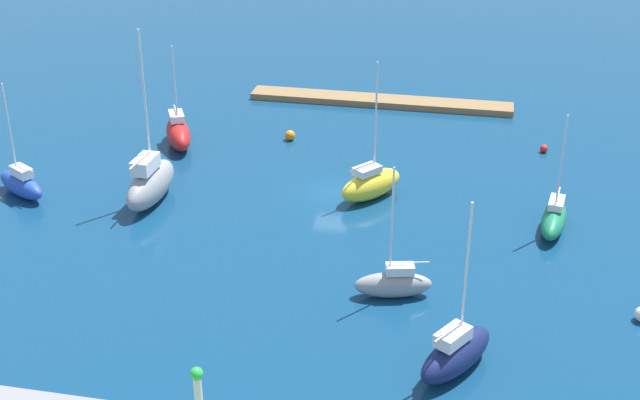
{
  "coord_description": "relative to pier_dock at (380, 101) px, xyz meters",
  "views": [
    {
      "loc": [
        -10.42,
        55.91,
        27.78
      ],
      "look_at": [
        0.0,
        4.28,
        1.5
      ],
      "focal_mm": 48.32,
      "sensor_mm": 36.0,
      "label": 1
    }
  ],
  "objects": [
    {
      "name": "water",
      "position": [
        0.93,
        19.5,
        -0.29
      ],
      "size": [
        160.0,
        160.0,
        0.0
      ],
      "primitive_type": "plane",
      "color": "navy",
      "rests_on": "ground"
    },
    {
      "name": "pier_dock",
      "position": [
        0.0,
        0.0,
        0.0
      ],
      "size": [
        24.35,
        2.55,
        0.58
      ],
      "primitive_type": "cube",
      "color": "olive",
      "rests_on": "ground"
    },
    {
      "name": "harbor_beacon",
      "position": [
        1.43,
        47.74,
        3.38
      ],
      "size": [
        0.56,
        0.56,
        3.73
      ],
      "color": "silver",
      "rests_on": "breakwater"
    },
    {
      "name": "sailboat_gray_outer_mooring",
      "position": [
        13.32,
        23.53,
        1.24
      ],
      "size": [
        2.39,
        6.87,
        12.58
      ],
      "rotation": [
        0.0,
        0.0,
        4.67
      ],
      "color": "gray",
      "rests_on": "water"
    },
    {
      "name": "sailboat_blue_by_breakwater",
      "position": [
        22.98,
        24.42,
        0.69
      ],
      "size": [
        5.18,
        3.93,
        8.51
      ],
      "rotation": [
        0.0,
        0.0,
        5.74
      ],
      "color": "#2347B2",
      "rests_on": "water"
    },
    {
      "name": "sailboat_red_east_end",
      "position": [
        14.96,
        13.28,
        0.89
      ],
      "size": [
        4.2,
        5.87,
        8.59
      ],
      "rotation": [
        0.0,
        0.0,
        2.04
      ],
      "color": "red",
      "rests_on": "water"
    },
    {
      "name": "sailboat_navy_lone_north",
      "position": [
        -9.21,
        38.89,
        0.85
      ],
      "size": [
        4.43,
        5.63,
        9.67
      ],
      "rotation": [
        0.0,
        0.0,
        4.16
      ],
      "color": "#141E4C",
      "rests_on": "water"
    },
    {
      "name": "sailboat_green_mid_basin",
      "position": [
        -14.8,
        22.19,
        0.63
      ],
      "size": [
        2.38,
        5.6,
        8.4
      ],
      "rotation": [
        0.0,
        0.0,
        1.42
      ],
      "color": "#19724C",
      "rests_on": "water"
    },
    {
      "name": "sailboat_yellow_near_pier",
      "position": [
        -2.0,
        19.73,
        0.84
      ],
      "size": [
        4.91,
        5.5,
        10.18
      ],
      "rotation": [
        0.0,
        0.0,
        4.05
      ],
      "color": "yellow",
      "rests_on": "water"
    },
    {
      "name": "sailboat_gray_off_beacon",
      "position": [
        -5.22,
        32.45,
        0.6
      ],
      "size": [
        4.78,
        2.46,
        8.37
      ],
      "rotation": [
        0.0,
        0.0,
        0.24
      ],
      "color": "gray",
      "rests_on": "water"
    },
    {
      "name": "mooring_buoy_orange",
      "position": [
        6.23,
        10.24,
        0.14
      ],
      "size": [
        0.86,
        0.86,
        0.86
      ],
      "primitive_type": "sphere",
      "color": "orange",
      "rests_on": "water"
    },
    {
      "name": "mooring_buoy_red",
      "position": [
        -14.61,
        8.68,
        0.03
      ],
      "size": [
        0.65,
        0.65,
        0.65
      ],
      "primitive_type": "sphere",
      "color": "red",
      "rests_on": "water"
    }
  ]
}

